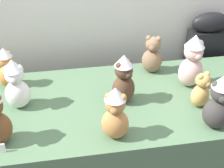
# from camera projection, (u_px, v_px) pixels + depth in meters

# --- Properties ---
(display_table) EXTENTS (1.93, 0.80, 0.71)m
(display_table) POSITION_uv_depth(u_px,v_px,m) (112.00, 145.00, 2.06)
(display_table) COLOR #4C6B4C
(display_table) RESTS_ON ground_plane
(instrument_case) EXTENTS (0.28, 0.12, 0.99)m
(instrument_case) POSITION_uv_depth(u_px,v_px,m) (201.00, 72.00, 2.52)
(instrument_case) COLOR black
(instrument_case) RESTS_ON ground_plane
(teddy_bear_ginger) EXTENTS (0.15, 0.15, 0.26)m
(teddy_bear_ginger) POSITION_uv_depth(u_px,v_px,m) (7.00, 68.00, 1.92)
(teddy_bear_ginger) COLOR #D17F3D
(teddy_bear_ginger) RESTS_ON display_table
(teddy_bear_cocoa) EXTENTS (0.17, 0.16, 0.30)m
(teddy_bear_cocoa) POSITION_uv_depth(u_px,v_px,m) (124.00, 80.00, 1.78)
(teddy_bear_cocoa) COLOR #4C3323
(teddy_bear_cocoa) RESTS_ON display_table
(teddy_bear_caramel) EXTENTS (0.16, 0.15, 0.30)m
(teddy_bear_caramel) POSITION_uv_depth(u_px,v_px,m) (115.00, 114.00, 1.53)
(teddy_bear_caramel) COLOR #B27A42
(teddy_bear_caramel) RESTS_ON display_table
(teddy_bear_honey) EXTENTS (0.14, 0.13, 0.22)m
(teddy_bear_honey) POSITION_uv_depth(u_px,v_px,m) (201.00, 91.00, 1.77)
(teddy_bear_honey) COLOR tan
(teddy_bear_honey) RESTS_ON display_table
(teddy_bear_blush) EXTENTS (0.18, 0.16, 0.34)m
(teddy_bear_blush) POSITION_uv_depth(u_px,v_px,m) (192.00, 62.00, 1.91)
(teddy_bear_blush) COLOR beige
(teddy_bear_blush) RESTS_ON display_table
(teddy_bear_mocha) EXTENTS (0.16, 0.15, 0.26)m
(teddy_bear_mocha) POSITION_uv_depth(u_px,v_px,m) (152.00, 56.00, 2.07)
(teddy_bear_mocha) COLOR #7F6047
(teddy_bear_mocha) RESTS_ON display_table
(teddy_bear_charcoal) EXTENTS (0.17, 0.15, 0.32)m
(teddy_bear_charcoal) POSITION_uv_depth(u_px,v_px,m) (219.00, 103.00, 1.59)
(teddy_bear_charcoal) COLOR #383533
(teddy_bear_charcoal) RESTS_ON display_table
(teddy_bear_snow) EXTENTS (0.14, 0.12, 0.30)m
(teddy_bear_snow) POSITION_uv_depth(u_px,v_px,m) (16.00, 85.00, 1.74)
(teddy_bear_snow) COLOR white
(teddy_bear_snow) RESTS_ON display_table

